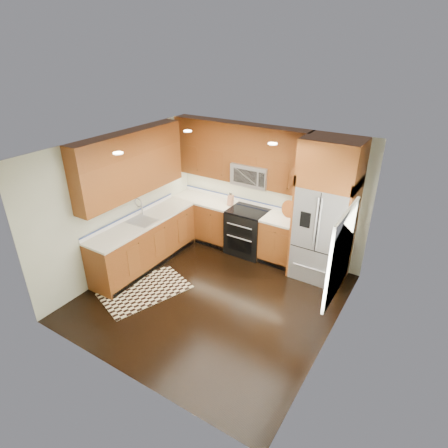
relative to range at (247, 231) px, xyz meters
The scene contains 16 objects.
ground 1.75m from the range, 81.47° to the right, with size 4.00×4.00×0.00m, color black.
wall_back 0.93m from the range, 53.04° to the left, with size 4.00×0.02×2.60m, color silver.
wall_left 2.56m from the range, 136.38° to the right, with size 0.02×4.00×2.60m, color silver.
wall_right 2.92m from the range, 36.55° to the right, with size 0.02×4.00×2.60m, color silver.
window 2.83m from the range, 33.39° to the right, with size 0.04×1.10×1.30m.
base_cabinets 1.25m from the range, 141.90° to the right, with size 2.85×3.00×0.90m.
countertop 1.16m from the range, 142.09° to the right, with size 2.86×3.01×0.04m.
upper_cabinets 1.89m from the range, 147.22° to the right, with size 2.85×3.00×1.15m.
range is the anchor object (origin of this frame).
microwave 1.20m from the range, 90.19° to the left, with size 0.76×0.40×0.42m.
refrigerator 1.76m from the range, ahead, with size 0.98×0.75×2.60m.
sink_faucet 2.13m from the range, 135.87° to the right, with size 0.54×0.44×0.37m.
rug 2.37m from the range, 111.81° to the right, with size 0.89×1.49×0.01m, color black.
knife_block 0.73m from the range, behind, with size 0.12×0.15×0.27m.
utensil_crock 1.12m from the range, ahead, with size 0.16×0.16×0.36m.
cutting_board 0.95m from the range, 11.42° to the left, with size 0.34×0.34×0.02m, color brown.
Camera 1 is at (2.94, -4.32, 4.03)m, focal length 30.00 mm.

